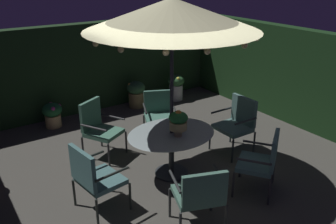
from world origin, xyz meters
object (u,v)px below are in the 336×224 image
patio_umbrella (172,14)px  potted_plant_left_far (176,86)px  potted_plant_right_far (52,114)px  patio_dining_table (171,141)px  patio_chair_north (200,193)px  potted_plant_back_right (136,93)px  patio_chair_east (237,121)px  patio_chair_northeast (263,159)px  patio_chair_southwest (93,175)px  patio_chair_southeast (159,112)px  patio_chair_south (98,126)px  centerpiece_planter (178,121)px

patio_umbrella → potted_plant_left_far: bearing=53.6°
potted_plant_left_far → potted_plant_right_far: bearing=178.4°
patio_dining_table → potted_plant_left_far: (2.14, 2.90, -0.24)m
potted_plant_left_far → patio_chair_north: bearing=-121.7°
patio_dining_table → potted_plant_back_right: (1.03, 3.02, -0.25)m
potted_plant_back_right → potted_plant_right_far: potted_plant_back_right is taller
patio_chair_east → potted_plant_back_right: size_ratio=1.59×
patio_chair_northeast → patio_chair_east: 1.34m
patio_chair_southwest → potted_plant_right_far: (0.41, 3.20, -0.28)m
potted_plant_back_right → potted_plant_right_far: (-2.06, -0.03, -0.06)m
patio_chair_north → patio_chair_southeast: bearing=67.8°
patio_chair_south → patio_chair_southwest: (-0.74, -1.49, -0.00)m
patio_chair_south → patio_chair_southwest: size_ratio=1.02×
centerpiece_planter → potted_plant_right_far: centerpiece_planter is taller
patio_chair_east → patio_umbrella: bearing=179.9°
centerpiece_planter → potted_plant_back_right: 3.39m
patio_chair_east → potted_plant_back_right: bearing=98.1°
patio_chair_east → potted_plant_right_far: (-2.49, 2.99, -0.30)m
centerpiece_planter → patio_chair_south: 1.67m
patio_chair_southeast → patio_umbrella: bearing=-114.3°
patio_chair_south → potted_plant_left_far: bearing=29.6°
patio_umbrella → potted_plant_right_far: (-1.03, 2.99, -2.30)m
potted_plant_back_right → centerpiece_planter: bearing=-107.7°
patio_chair_northeast → potted_plant_right_far: patio_chair_northeast is taller
centerpiece_planter → potted_plant_left_far: 3.77m
potted_plant_right_far → patio_chair_south: bearing=-79.2°
patio_chair_north → patio_chair_northeast: 1.35m
patio_chair_southwest → potted_plant_right_far: bearing=82.7°
patio_dining_table → potted_plant_left_far: 3.61m
patio_chair_north → potted_plant_back_right: patio_chair_north is taller
patio_umbrella → centerpiece_planter: size_ratio=6.74×
patio_dining_table → patio_chair_southeast: size_ratio=1.58×
centerpiece_planter → potted_plant_left_far: centerpiece_planter is taller
patio_dining_table → patio_chair_southeast: (0.60, 1.32, -0.08)m
patio_umbrella → patio_chair_north: size_ratio=3.04×
patio_chair_south → patio_chair_east: bearing=-30.6°
patio_chair_north → patio_chair_east: patio_chair_east is taller
patio_chair_southeast → patio_chair_south: (-1.31, -0.04, 0.04)m
patio_dining_table → patio_chair_northeast: 1.45m
patio_chair_southeast → patio_chair_south: patio_chair_south is taller
patio_chair_northeast → potted_plant_left_far: (1.30, 4.09, -0.20)m
patio_chair_southeast → potted_plant_back_right: bearing=75.7°
patio_chair_east → patio_chair_northeast: bearing=-117.6°
patio_umbrella → patio_chair_southeast: 2.52m
patio_chair_north → patio_chair_southwest: size_ratio=0.95×
patio_chair_north → potted_plant_left_far: (2.63, 4.26, -0.21)m
patio_chair_southeast → patio_chair_south: bearing=-178.2°
patio_chair_north → patio_chair_south: size_ratio=0.93×
potted_plant_left_far → patio_umbrella: bearing=-126.4°
potted_plant_left_far → patio_chair_southwest: bearing=-139.0°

